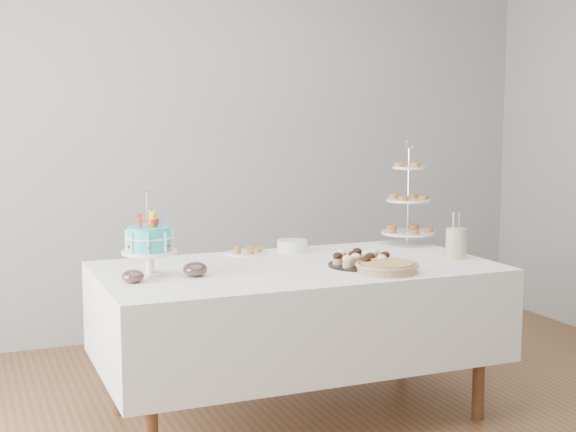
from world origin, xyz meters
name	(u,v)px	position (x,y,z in m)	size (l,w,h in m)	color
walls	(324,149)	(0.00, 0.00, 1.35)	(5.04, 4.04, 2.70)	#939598
table	(297,311)	(0.00, 0.30, 0.54)	(1.92, 1.02, 0.77)	silver
birthday_cake	(150,253)	(-0.72, 0.32, 0.88)	(0.25, 0.25, 0.39)	white
cupcake_tray	(361,259)	(0.29, 0.17, 0.81)	(0.32, 0.32, 0.07)	black
pie	(387,267)	(0.32, -0.01, 0.80)	(0.30, 0.30, 0.05)	tan
tiered_stand	(408,201)	(0.84, 0.66, 1.02)	(0.31, 0.31, 0.59)	silver
plate_stack	(292,246)	(0.13, 0.67, 0.80)	(0.16, 0.16, 0.06)	white
pastry_plate	(247,251)	(-0.12, 0.70, 0.78)	(0.22, 0.22, 0.03)	white
jam_bowl_a	(133,277)	(-0.82, 0.21, 0.80)	(0.10, 0.10, 0.06)	silver
jam_bowl_b	(195,269)	(-0.53, 0.24, 0.80)	(0.11, 0.11, 0.07)	silver
utensil_pitcher	(456,242)	(0.84, 0.18, 0.85)	(0.11, 0.11, 0.24)	silver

